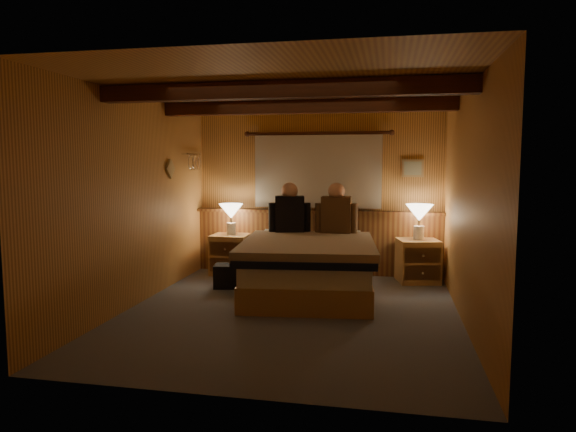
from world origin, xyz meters
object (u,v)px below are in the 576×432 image
(person_left, at_px, (290,211))
(duffel_bag, at_px, (234,275))
(lamp_right, at_px, (419,215))
(bed, at_px, (309,266))
(lamp_left, at_px, (231,213))
(person_right, at_px, (336,212))
(nightstand_left, at_px, (230,254))
(nightstand_right, at_px, (418,261))

(person_left, distance_m, duffel_bag, 1.15)
(lamp_right, relative_size, person_left, 0.69)
(bed, relative_size, lamp_right, 4.49)
(bed, xyz_separation_m, lamp_left, (-1.30, 0.97, 0.54))
(person_left, relative_size, person_right, 1.00)
(nightstand_left, bearing_deg, bed, -36.49)
(person_left, bearing_deg, lamp_left, 150.03)
(bed, bearing_deg, nightstand_left, 138.01)
(lamp_left, relative_size, person_right, 0.65)
(nightstand_right, distance_m, person_left, 1.88)
(lamp_right, bearing_deg, lamp_left, -179.78)
(bed, height_order, person_left, person_left)
(bed, distance_m, duffel_bag, 1.06)
(lamp_left, bearing_deg, lamp_right, 0.22)
(nightstand_right, xyz_separation_m, person_right, (-1.10, -0.26, 0.67))
(lamp_right, xyz_separation_m, person_left, (-1.74, -0.29, 0.04))
(bed, height_order, duffel_bag, bed)
(person_right, xyz_separation_m, duffel_bag, (-1.28, -0.52, -0.81))
(nightstand_right, xyz_separation_m, lamp_left, (-2.66, 0.01, 0.60))
(lamp_left, bearing_deg, duffel_bag, -70.51)
(person_left, distance_m, person_right, 0.64)
(lamp_right, distance_m, duffel_bag, 2.63)
(bed, distance_m, lamp_left, 1.71)
(duffel_bag, bearing_deg, person_left, 28.03)
(lamp_right, height_order, person_right, person_right)
(nightstand_left, bearing_deg, lamp_right, 0.19)
(nightstand_right, xyz_separation_m, lamp_right, (0.00, 0.02, 0.63))
(lamp_left, distance_m, duffel_bag, 1.12)
(lamp_right, bearing_deg, nightstand_right, -98.66)
(person_right, bearing_deg, person_left, -179.21)
(lamp_left, relative_size, duffel_bag, 0.83)
(lamp_right, bearing_deg, nightstand_left, -179.55)
(nightstand_left, distance_m, lamp_right, 2.76)
(nightstand_right, bearing_deg, duffel_bag, -173.92)
(nightstand_right, relative_size, duffel_bag, 1.13)
(nightstand_right, relative_size, lamp_right, 1.29)
(nightstand_left, bearing_deg, person_right, -9.53)
(lamp_left, xyz_separation_m, duffel_bag, (0.28, -0.79, -0.74))
(nightstand_right, bearing_deg, person_left, 176.83)
(nightstand_left, bearing_deg, duffel_bag, -69.59)
(nightstand_left, distance_m, lamp_left, 0.61)
(nightstand_right, height_order, lamp_right, lamp_right)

